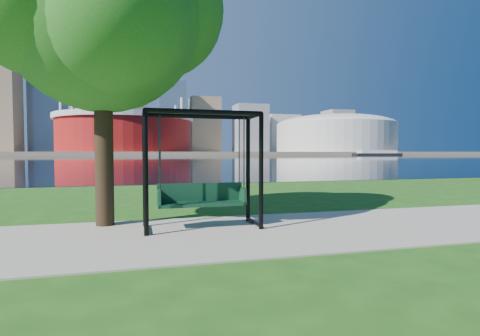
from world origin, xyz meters
name	(u,v)px	position (x,y,z in m)	size (l,w,h in m)	color
ground	(230,229)	(0.00, 0.00, 0.00)	(900.00, 900.00, 0.00)	#1E5114
path	(235,233)	(0.00, -0.50, 0.01)	(120.00, 4.00, 0.03)	#9E937F
river	(146,158)	(0.00, 102.00, 0.01)	(900.00, 180.00, 0.02)	black
far_bank	(142,153)	(0.00, 306.00, 1.00)	(900.00, 228.00, 2.00)	#937F60
stadium	(125,132)	(-10.00, 235.00, 14.23)	(83.00, 83.00, 32.00)	maroon
arena	(335,133)	(135.00, 235.00, 15.87)	(84.00, 84.00, 26.56)	beige
skyline	(136,111)	(-4.27, 319.39, 35.89)	(392.00, 66.00, 96.50)	gray
swing	(202,173)	(-0.60, 0.21, 1.27)	(2.57, 1.12, 2.62)	black
park_tree	(100,7)	(-2.79, 1.12, 5.06)	(5.86, 5.30, 7.28)	black
barge	(377,153)	(130.57, 179.38, 1.25)	(28.15, 10.39, 2.75)	black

